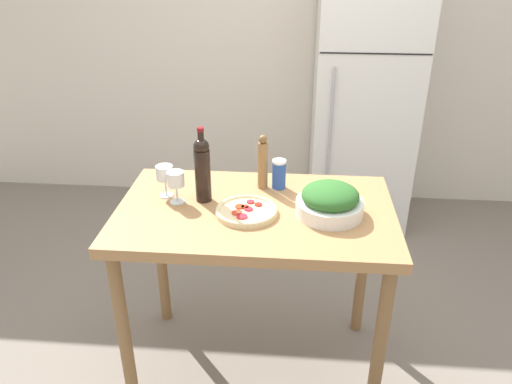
{
  "coord_description": "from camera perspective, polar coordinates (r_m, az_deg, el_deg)",
  "views": [
    {
      "loc": [
        0.16,
        -1.87,
        1.93
      ],
      "look_at": [
        0.0,
        0.04,
        0.96
      ],
      "focal_mm": 35.0,
      "sensor_mm": 36.0,
      "label": 1
    }
  ],
  "objects": [
    {
      "name": "salt_canister",
      "position": [
        2.29,
        2.64,
        2.06
      ],
      "size": [
        0.06,
        0.06,
        0.14
      ],
      "color": "#284CA3",
      "rests_on": "prep_counter"
    },
    {
      "name": "prep_counter",
      "position": [
        2.2,
        -0.08,
        -4.53
      ],
      "size": [
        1.19,
        0.73,
        0.9
      ],
      "color": "#A87A4C",
      "rests_on": "ground_plane"
    },
    {
      "name": "wine_glass_far",
      "position": [
        2.23,
        -10.4,
        1.99
      ],
      "size": [
        0.08,
        0.08,
        0.15
      ],
      "color": "silver",
      "rests_on": "prep_counter"
    },
    {
      "name": "refrigerator",
      "position": [
        3.63,
        12.19,
        10.0
      ],
      "size": [
        0.69,
        0.67,
        1.82
      ],
      "color": "white",
      "rests_on": "ground_plane"
    },
    {
      "name": "pepper_mill",
      "position": [
        2.27,
        0.77,
        3.38
      ],
      "size": [
        0.05,
        0.05,
        0.26
      ],
      "color": "olive",
      "rests_on": "prep_counter"
    },
    {
      "name": "homemade_pizza",
      "position": [
        2.09,
        -1.1,
        -2.18
      ],
      "size": [
        0.26,
        0.26,
        0.03
      ],
      "color": "beige",
      "rests_on": "prep_counter"
    },
    {
      "name": "wine_bottle",
      "position": [
        2.15,
        -6.14,
        2.73
      ],
      "size": [
        0.07,
        0.07,
        0.34
      ],
      "color": "black",
      "rests_on": "prep_counter"
    },
    {
      "name": "wall_back",
      "position": [
        3.88,
        2.47,
        17.57
      ],
      "size": [
        6.4,
        0.08,
        2.6
      ],
      "color": "silver",
      "rests_on": "ground_plane"
    },
    {
      "name": "wine_glass_near",
      "position": [
        2.17,
        -9.16,
        1.29
      ],
      "size": [
        0.08,
        0.08,
        0.15
      ],
      "color": "silver",
      "rests_on": "prep_counter"
    },
    {
      "name": "salad_bowl",
      "position": [
        2.09,
        8.44,
        -1.04
      ],
      "size": [
        0.28,
        0.28,
        0.14
      ],
      "color": "white",
      "rests_on": "prep_counter"
    },
    {
      "name": "ground_plane",
      "position": [
        2.69,
        -0.07,
        -18.96
      ],
      "size": [
        14.0,
        14.0,
        0.0
      ],
      "primitive_type": "plane",
      "color": "slate"
    }
  ]
}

